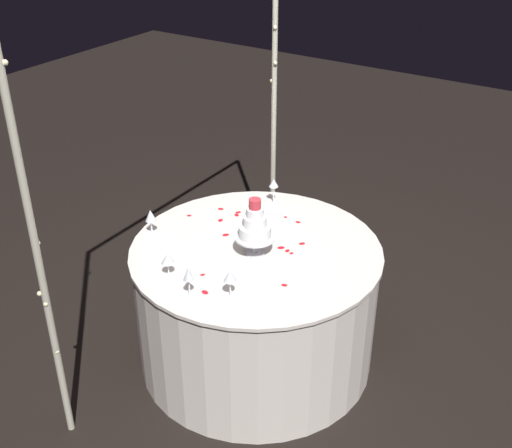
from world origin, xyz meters
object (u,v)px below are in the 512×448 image
(main_table, at_px, (256,305))
(cake_knife, at_px, (278,215))
(decorative_arch, at_px, (174,100))
(wine_glass_4, at_px, (274,185))
(wine_glass_0, at_px, (230,277))
(tiered_cake, at_px, (255,227))
(wine_glass_2, at_px, (168,260))
(wine_glass_1, at_px, (151,217))
(wine_glass_3, at_px, (189,275))

(main_table, distance_m, cake_knife, 0.56)
(decorative_arch, height_order, wine_glass_4, decorative_arch)
(main_table, distance_m, wine_glass_4, 0.75)
(main_table, height_order, wine_glass_0, wine_glass_0)
(tiered_cake, height_order, wine_glass_2, tiered_cake)
(wine_glass_0, height_order, wine_glass_1, same)
(wine_glass_1, height_order, cake_knife, wine_glass_1)
(decorative_arch, height_order, wine_glass_2, decorative_arch)
(wine_glass_0, distance_m, wine_glass_4, 1.00)
(wine_glass_3, bearing_deg, main_table, -3.20)
(decorative_arch, xyz_separation_m, wine_glass_0, (-0.44, -0.65, -0.64))
(main_table, height_order, wine_glass_4, wine_glass_4)
(decorative_arch, distance_m, wine_glass_1, 0.67)
(tiered_cake, height_order, wine_glass_4, tiered_cake)
(decorative_arch, relative_size, main_table, 1.69)
(wine_glass_0, relative_size, wine_glass_4, 0.93)
(wine_glass_2, xyz_separation_m, cake_knife, (0.85, -0.14, -0.09))
(wine_glass_1, bearing_deg, wine_glass_0, -109.25)
(wine_glass_1, distance_m, cake_knife, 0.76)
(decorative_arch, xyz_separation_m, wine_glass_1, (-0.18, 0.07, -0.64))
(wine_glass_3, xyz_separation_m, wine_glass_4, (1.06, 0.17, -0.00))
(main_table, height_order, wine_glass_1, wine_glass_1)
(wine_glass_3, bearing_deg, wine_glass_4, 9.21)
(tiered_cake, bearing_deg, wine_glass_3, 174.17)
(wine_glass_4, bearing_deg, cake_knife, -139.13)
(wine_glass_2, bearing_deg, wine_glass_1, 51.84)
(wine_glass_0, bearing_deg, wine_glass_1, 70.75)
(main_table, xyz_separation_m, wine_glass_3, (-0.55, 0.03, 0.51))
(decorative_arch, xyz_separation_m, tiered_cake, (-0.04, -0.53, -0.59))
(wine_glass_4, bearing_deg, wine_glass_0, -160.39)
(wine_glass_3, bearing_deg, wine_glass_0, -56.54)
(wine_glass_1, relative_size, cake_knife, 0.55)
(wine_glass_2, height_order, cake_knife, wine_glass_2)
(tiered_cake, bearing_deg, wine_glass_1, 103.28)
(wine_glass_1, relative_size, wine_glass_4, 0.93)
(tiered_cake, distance_m, wine_glass_0, 0.41)
(wine_glass_4, bearing_deg, decorative_arch, 148.62)
(wine_glass_1, relative_size, wine_glass_2, 1.16)
(tiered_cake, bearing_deg, main_table, 26.25)
(main_table, relative_size, cake_knife, 5.00)
(decorative_arch, relative_size, wine_glass_3, 13.63)
(main_table, distance_m, wine_glass_1, 0.79)
(main_table, relative_size, tiered_cake, 4.21)
(main_table, height_order, cake_knife, cake_knife)
(wine_glass_2, bearing_deg, main_table, -26.50)
(wine_glass_0, distance_m, wine_glass_3, 0.20)
(wine_glass_4, relative_size, cake_knife, 0.59)
(wine_glass_1, distance_m, wine_glass_3, 0.66)
(decorative_arch, distance_m, wine_glass_4, 0.87)
(decorative_arch, bearing_deg, wine_glass_1, 158.62)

